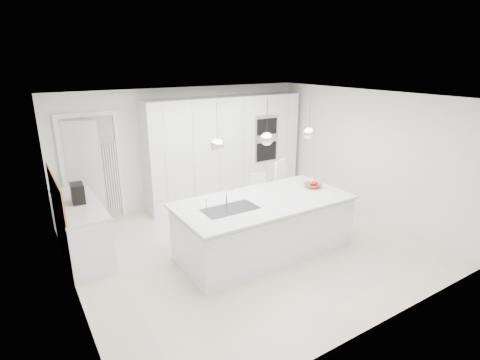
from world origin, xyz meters
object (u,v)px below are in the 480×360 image
fruit_bowl (313,185)px  bar_stool_right (285,192)px  bar_stool_left (261,199)px  island_base (265,228)px  espresso_machine (78,193)px

fruit_bowl → bar_stool_right: (-0.05, 0.71, -0.34)m
bar_stool_left → fruit_bowl: bearing=-40.2°
island_base → bar_stool_right: size_ratio=2.33×
espresso_machine → bar_stool_left: size_ratio=0.32×
fruit_bowl → espresso_machine: size_ratio=0.98×
fruit_bowl → espresso_machine: bearing=158.7°
bar_stool_right → espresso_machine: bearing=145.7°
fruit_bowl → bar_stool_left: (-0.47, 0.88, -0.45)m
espresso_machine → bar_stool_left: bearing=-6.5°
fruit_bowl → bar_stool_right: size_ratio=0.25×
island_base → espresso_machine: (-2.53, 1.50, 0.62)m
island_base → fruit_bowl: 1.21m
fruit_bowl → bar_stool_left: fruit_bowl is taller
island_base → fruit_bowl: size_ratio=9.22×
island_base → bar_stool_right: 1.32m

